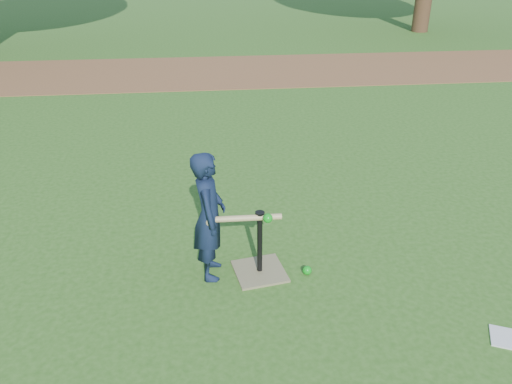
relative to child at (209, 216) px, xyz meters
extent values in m
plane|color=#285116|center=(0.31, -0.15, -0.58)|extent=(80.00, 80.00, 0.00)
cube|color=brown|center=(0.31, 7.35, -0.57)|extent=(24.00, 3.00, 0.01)
imported|color=#101B32|center=(0.00, 0.00, 0.00)|extent=(0.30, 0.44, 1.15)
sphere|color=#0D9617|center=(0.84, -0.11, -0.54)|extent=(0.08, 0.08, 0.08)
cube|color=silver|center=(2.19, -1.07, -0.57)|extent=(0.37, 0.33, 0.01)
cube|color=olive|center=(0.42, -0.04, -0.57)|extent=(0.50, 0.50, 0.02)
cylinder|color=black|center=(0.42, -0.04, -0.28)|extent=(0.05, 0.05, 0.55)
cylinder|color=black|center=(0.42, -0.04, 0.01)|extent=(0.08, 0.08, 0.06)
cylinder|color=tan|center=(0.30, -0.06, 0.00)|extent=(0.60, 0.06, 0.05)
sphere|color=tan|center=(0.00, -0.10, 0.00)|extent=(0.06, 0.06, 0.06)
sphere|color=#0D9617|center=(0.48, -0.13, 0.03)|extent=(0.08, 0.08, 0.08)
camera|label=1|loc=(0.00, -3.63, 2.09)|focal=35.00mm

